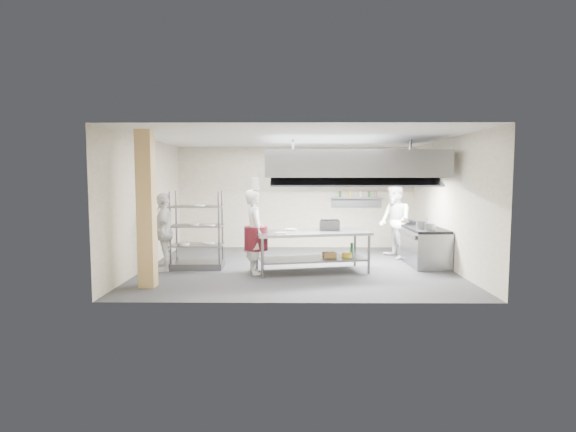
{
  "coord_description": "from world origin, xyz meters",
  "views": [
    {
      "loc": [
        -0.12,
        -10.4,
        2.12
      ],
      "look_at": [
        -0.22,
        0.2,
        1.19
      ],
      "focal_mm": 28.0,
      "sensor_mm": 36.0,
      "label": 1
    }
  ],
  "objects_px": {
    "griddle": "(329,225)",
    "chef_line": "(395,221)",
    "pass_rack": "(197,230)",
    "chef_plating": "(164,232)",
    "cooking_range": "(423,246)",
    "chef_head": "(254,232)",
    "island": "(312,252)",
    "stockpot": "(422,225)"
  },
  "relations": [
    {
      "from": "chef_line",
      "to": "griddle",
      "type": "height_order",
      "value": "chef_line"
    },
    {
      "from": "island",
      "to": "cooking_range",
      "type": "relative_size",
      "value": 1.26
    },
    {
      "from": "pass_rack",
      "to": "stockpot",
      "type": "distance_m",
      "value": 5.26
    },
    {
      "from": "island",
      "to": "stockpot",
      "type": "bearing_deg",
      "value": 0.82
    },
    {
      "from": "chef_head",
      "to": "chef_plating",
      "type": "distance_m",
      "value": 2.07
    },
    {
      "from": "cooking_range",
      "to": "griddle",
      "type": "distance_m",
      "value": 2.51
    },
    {
      "from": "griddle",
      "to": "pass_rack",
      "type": "bearing_deg",
      "value": -178.4
    },
    {
      "from": "cooking_range",
      "to": "griddle",
      "type": "height_order",
      "value": "griddle"
    },
    {
      "from": "pass_rack",
      "to": "chef_line",
      "type": "distance_m",
      "value": 5.05
    },
    {
      "from": "island",
      "to": "chef_plating",
      "type": "bearing_deg",
      "value": 166.57
    },
    {
      "from": "chef_line",
      "to": "griddle",
      "type": "bearing_deg",
      "value": -67.92
    },
    {
      "from": "pass_rack",
      "to": "stockpot",
      "type": "height_order",
      "value": "pass_rack"
    },
    {
      "from": "island",
      "to": "cooking_range",
      "type": "distance_m",
      "value": 2.94
    },
    {
      "from": "cooking_range",
      "to": "chef_head",
      "type": "bearing_deg",
      "value": -163.59
    },
    {
      "from": "chef_head",
      "to": "chef_plating",
      "type": "bearing_deg",
      "value": 64.15
    },
    {
      "from": "island",
      "to": "stockpot",
      "type": "relative_size",
      "value": 8.76
    },
    {
      "from": "pass_rack",
      "to": "chef_head",
      "type": "xyz_separation_m",
      "value": [
        1.37,
        -0.57,
        0.03
      ]
    },
    {
      "from": "island",
      "to": "chef_plating",
      "type": "height_order",
      "value": "chef_plating"
    },
    {
      "from": "cooking_range",
      "to": "stockpot",
      "type": "height_order",
      "value": "stockpot"
    },
    {
      "from": "cooking_range",
      "to": "pass_rack",
      "type": "bearing_deg",
      "value": -173.51
    },
    {
      "from": "island",
      "to": "griddle",
      "type": "xyz_separation_m",
      "value": [
        0.42,
        0.33,
        0.57
      ]
    },
    {
      "from": "chef_head",
      "to": "chef_line",
      "type": "relative_size",
      "value": 0.96
    },
    {
      "from": "cooking_range",
      "to": "chef_plating",
      "type": "bearing_deg",
      "value": -171.46
    },
    {
      "from": "chef_head",
      "to": "stockpot",
      "type": "xyz_separation_m",
      "value": [
        3.89,
        0.78,
        0.08
      ]
    },
    {
      "from": "chef_plating",
      "to": "griddle",
      "type": "distance_m",
      "value": 3.75
    },
    {
      "from": "cooking_range",
      "to": "chef_head",
      "type": "xyz_separation_m",
      "value": [
        -4.03,
        -1.19,
        0.5
      ]
    },
    {
      "from": "island",
      "to": "chef_line",
      "type": "distance_m",
      "value": 2.87
    },
    {
      "from": "chef_line",
      "to": "island",
      "type": "bearing_deg",
      "value": -67.77
    },
    {
      "from": "island",
      "to": "cooking_range",
      "type": "height_order",
      "value": "island"
    },
    {
      "from": "chef_plating",
      "to": "stockpot",
      "type": "height_order",
      "value": "chef_plating"
    },
    {
      "from": "griddle",
      "to": "chef_line",
      "type": "bearing_deg",
      "value": 40.12
    },
    {
      "from": "island",
      "to": "stockpot",
      "type": "height_order",
      "value": "stockpot"
    },
    {
      "from": "pass_rack",
      "to": "griddle",
      "type": "relative_size",
      "value": 3.89
    },
    {
      "from": "chef_line",
      "to": "stockpot",
      "type": "relative_size",
      "value": 6.7
    },
    {
      "from": "stockpot",
      "to": "island",
      "type": "bearing_deg",
      "value": -167.26
    },
    {
      "from": "island",
      "to": "griddle",
      "type": "distance_m",
      "value": 0.78
    },
    {
      "from": "cooking_range",
      "to": "chef_line",
      "type": "relative_size",
      "value": 1.04
    },
    {
      "from": "chef_head",
      "to": "chef_plating",
      "type": "relative_size",
      "value": 1.04
    },
    {
      "from": "pass_rack",
      "to": "stockpot",
      "type": "xyz_separation_m",
      "value": [
        5.26,
        0.21,
        0.1
      ]
    },
    {
      "from": "cooking_range",
      "to": "chef_line",
      "type": "distance_m",
      "value": 1.04
    },
    {
      "from": "pass_rack",
      "to": "chef_plating",
      "type": "relative_size",
      "value": 1.01
    },
    {
      "from": "pass_rack",
      "to": "chef_line",
      "type": "relative_size",
      "value": 0.93
    }
  ]
}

